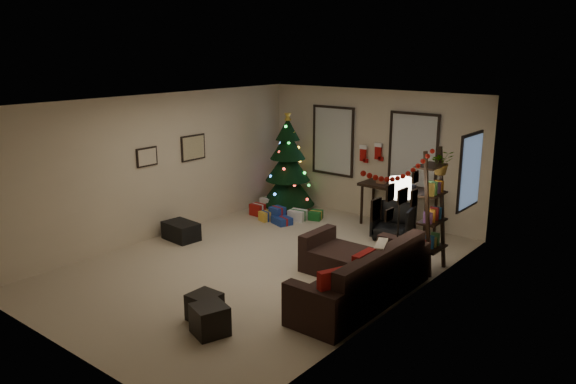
% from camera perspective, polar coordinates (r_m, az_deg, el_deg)
% --- Properties ---
extents(floor, '(7.00, 7.00, 0.00)m').
position_cam_1_polar(floor, '(9.48, -2.77, -7.36)').
color(floor, tan).
rests_on(floor, ground).
extents(ceiling, '(7.00, 7.00, 0.00)m').
position_cam_1_polar(ceiling, '(8.84, -2.98, 9.11)').
color(ceiling, white).
rests_on(ceiling, floor).
extents(wall_back, '(5.00, 0.00, 5.00)m').
position_cam_1_polar(wall_back, '(11.85, 8.47, 3.74)').
color(wall_back, beige).
rests_on(wall_back, floor).
extents(wall_front, '(5.00, 0.00, 5.00)m').
position_cam_1_polar(wall_front, '(6.96, -22.45, -4.85)').
color(wall_front, beige).
rests_on(wall_front, floor).
extents(wall_left, '(0.00, 7.00, 7.00)m').
position_cam_1_polar(wall_left, '(10.85, -12.80, 2.56)').
color(wall_left, beige).
rests_on(wall_left, floor).
extents(wall_right, '(0.00, 7.00, 7.00)m').
position_cam_1_polar(wall_right, '(7.69, 11.21, -2.23)').
color(wall_right, beige).
rests_on(wall_right, floor).
extents(window_back_left, '(1.05, 0.06, 1.50)m').
position_cam_1_polar(window_back_left, '(12.29, 4.60, 5.18)').
color(window_back_left, '#728CB2').
rests_on(window_back_left, wall_back).
extents(window_back_right, '(1.05, 0.06, 1.50)m').
position_cam_1_polar(window_back_right, '(11.34, 12.57, 4.11)').
color(window_back_right, '#728CB2').
rests_on(window_back_right, wall_back).
extents(window_right_wall, '(0.06, 0.90, 1.30)m').
position_cam_1_polar(window_right_wall, '(9.93, 18.01, 2.00)').
color(window_right_wall, '#728CB2').
rests_on(window_right_wall, wall_right).
extents(christmas_tree, '(1.19, 1.19, 2.22)m').
position_cam_1_polar(christmas_tree, '(12.44, -0.02, 2.39)').
color(christmas_tree, black).
rests_on(christmas_tree, floor).
extents(presents, '(1.50, 1.14, 0.30)m').
position_cam_1_polar(presents, '(11.98, -0.67, -2.07)').
color(presents, silver).
rests_on(presents, floor).
extents(sofa, '(1.79, 2.60, 0.85)m').
position_cam_1_polar(sofa, '(8.38, 7.06, -8.44)').
color(sofa, black).
rests_on(sofa, floor).
extents(pillow_red_a, '(0.25, 0.41, 0.40)m').
position_cam_1_polar(pillow_red_a, '(7.15, 4.52, -9.36)').
color(pillow_red_a, maroon).
rests_on(pillow_red_a, sofa).
extents(pillow_red_b, '(0.12, 0.44, 0.44)m').
position_cam_1_polar(pillow_red_b, '(7.72, 7.64, -7.58)').
color(pillow_red_b, maroon).
rests_on(pillow_red_b, sofa).
extents(pillow_cream, '(0.30, 0.49, 0.47)m').
position_cam_1_polar(pillow_cream, '(8.09, 9.32, -6.67)').
color(pillow_cream, '#BFB19B').
rests_on(pillow_cream, sofa).
extents(ottoman_near, '(0.38, 0.38, 0.36)m').
position_cam_1_polar(ottoman_near, '(7.71, -8.43, -11.39)').
color(ottoman_near, black).
rests_on(ottoman_near, floor).
extents(ottoman_far, '(0.52, 0.52, 0.39)m').
position_cam_1_polar(ottoman_far, '(7.34, -7.90, -12.67)').
color(ottoman_far, black).
rests_on(ottoman_far, floor).
extents(desk, '(1.59, 0.57, 0.86)m').
position_cam_1_polar(desk, '(11.35, 11.12, 0.09)').
color(desk, black).
rests_on(desk, floor).
extents(desk_chair, '(0.77, 0.74, 0.67)m').
position_cam_1_polar(desk_chair, '(10.80, 10.61, -2.96)').
color(desk_chair, black).
rests_on(desk_chair, floor).
extents(bookshelf, '(0.30, 0.58, 2.00)m').
position_cam_1_polar(bookshelf, '(9.22, 14.51, -2.11)').
color(bookshelf, black).
rests_on(bookshelf, floor).
extents(potted_plant, '(0.60, 0.60, 0.51)m').
position_cam_1_polar(potted_plant, '(9.18, 15.31, 3.25)').
color(potted_plant, '#4C4C4C').
rests_on(potted_plant, bookshelf).
extents(floor_lamp, '(0.33, 0.33, 1.58)m').
position_cam_1_polar(floor_lamp, '(8.84, 11.24, -0.24)').
color(floor_lamp, black).
rests_on(floor_lamp, floor).
extents(art_map, '(0.04, 0.60, 0.50)m').
position_cam_1_polar(art_map, '(11.30, -9.57, 4.45)').
color(art_map, black).
rests_on(art_map, wall_left).
extents(art_abstract, '(0.04, 0.45, 0.35)m').
position_cam_1_polar(art_abstract, '(10.61, -14.08, 3.46)').
color(art_abstract, black).
rests_on(art_abstract, wall_left).
extents(gallery, '(0.03, 1.25, 0.54)m').
position_cam_1_polar(gallery, '(7.57, 10.90, -0.72)').
color(gallery, black).
rests_on(gallery, wall_right).
extents(garland, '(0.08, 1.90, 0.30)m').
position_cam_1_polar(garland, '(7.61, 11.33, 2.33)').
color(garland, '#A5140C').
rests_on(garland, wall_right).
extents(stocking_left, '(0.20, 0.05, 0.36)m').
position_cam_1_polar(stocking_left, '(11.83, 7.64, 3.91)').
color(stocking_left, '#990F0C').
rests_on(stocking_left, wall_back).
extents(stocking_right, '(0.20, 0.05, 0.36)m').
position_cam_1_polar(stocking_right, '(11.69, 9.14, 4.09)').
color(stocking_right, '#990F0C').
rests_on(stocking_right, wall_back).
extents(storage_bin, '(0.70, 0.50, 0.33)m').
position_cam_1_polar(storage_bin, '(10.80, -10.76, -3.90)').
color(storage_bin, black).
rests_on(storage_bin, floor).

